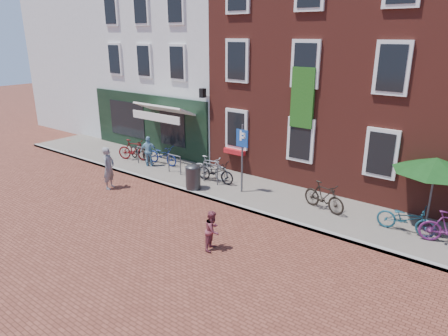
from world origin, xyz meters
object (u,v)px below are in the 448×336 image
Objects in this scene: woman at (109,168)px; boy at (213,230)px; parking_sign at (242,149)px; parasol at (437,162)px; cafe_person at (149,151)px; bicycle_3 at (211,168)px; litter_bin at (193,175)px; bicycle_1 at (134,150)px; bicycle_6 at (406,219)px; bicycle_2 at (162,155)px; bicycle_5 at (324,196)px; bicycle_0 at (140,151)px; bicycle_4 at (215,172)px.

woman is 6.36m from boy.
parking_sign reaches higher than woman.
parking_sign is at bearing -168.92° from parasol.
bicycle_3 is (3.33, 0.32, -0.20)m from cafe_person.
woman reaches higher than boy.
litter_bin is 4.88m from bicycle_1.
bicycle_6 is (4.10, 4.18, -0.04)m from boy.
parasol is 1.52× the size of bicycle_3.
litter_bin reaches higher than bicycle_1.
litter_bin is at bearing -117.08° from bicycle_2.
parking_sign is 2.22m from bicycle_3.
bicycle_6 is (5.83, 0.30, -1.26)m from parking_sign.
bicycle_6 is at bearing -59.60° from boy.
bicycle_5 is 0.97× the size of bicycle_6.
bicycle_0 is 11.98m from bicycle_6.
parking_sign is at bearing 27.62° from litter_bin.
bicycle_3 is at bearing 103.18° from bicycle_5.
cafe_person is 0.81× the size of bicycle_4.
bicycle_4 is at bearing -119.95° from bicycle_3.
parasol is 1.48× the size of woman.
bicycle_0 is 0.31m from bicycle_1.
parasol reaches higher than boy.
parasol reaches higher than bicycle_0.
bicycle_2 is at bearing -15.95° from woman.
bicycle_0 and bicycle_2 have the same top height.
cafe_person is at bearing 165.09° from litter_bin.
woman is 1.00× the size of bicycle_4.
woman is at bearing 104.32° from bicycle_6.
boy is (3.40, -3.00, -0.06)m from litter_bin.
bicycle_4 is at bearing 22.54° from boy.
parasol reaches higher than bicycle_5.
litter_bin is 3.52m from bicycle_2.
woman is 4.04m from bicycle_3.
boy is (1.73, -3.88, -1.22)m from parking_sign.
bicycle_3 is at bearing -109.40° from bicycle_1.
litter_bin is 0.63× the size of woman.
boy is 5.53m from bicycle_3.
bicycle_1 is at bearing 104.10° from bicycle_5.
bicycle_3 is (4.33, -0.03, 0.05)m from bicycle_0.
cafe_person is at bearing 88.10° from bicycle_4.
bicycle_0 is at bearing 164.10° from litter_bin.
cafe_person is at bearing 89.75° from bicycle_6.
woman is 1.03× the size of bicycle_5.
bicycle_2 is 1.00× the size of bicycle_6.
parasol is 11.25m from bicycle_2.
bicycle_2 is at bearing -146.33° from cafe_person.
bicycle_2 is at bearing 40.63° from boy.
bicycle_5 is at bearing 13.90° from litter_bin.
bicycle_0 is 1.30m from bicycle_2.
bicycle_5 is (4.86, 1.20, -0.06)m from litter_bin.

